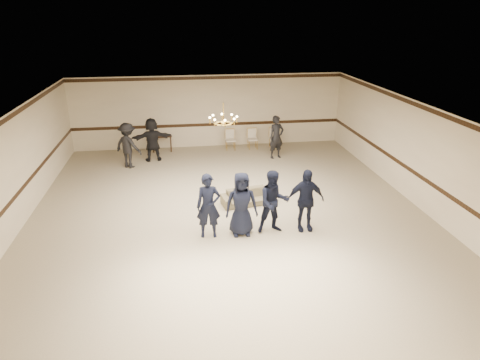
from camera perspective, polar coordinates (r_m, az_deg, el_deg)
The scene contains 16 objects.
room at distance 12.80m, azimuth -1.64°, elevation 2.28°, with size 12.01×14.01×3.21m.
chair_rail at distance 19.64m, azimuth -4.09°, elevation 7.32°, with size 12.00×0.02×0.14m, color black.
crown_molding at distance 19.23m, azimuth -4.26°, elevation 13.34°, with size 12.00×0.02×0.14m, color black.
chandelier at distance 13.41m, azimuth -2.22°, elevation 8.84°, with size 0.94×0.94×0.89m, color gold, non-canonical shape.
boy_a at distance 11.67m, azimuth -4.19°, elevation -3.47°, with size 0.66×0.43×1.81m, color black.
boy_b at distance 11.75m, azimuth 0.19°, elevation -3.20°, with size 0.89×0.58×1.81m, color black.
boy_c at distance 11.91m, azimuth 4.48°, elevation -2.93°, with size 0.88×0.69×1.81m, color black.
boy_d at distance 12.13m, azimuth 8.64°, elevation -2.64°, with size 1.06×0.44×1.81m, color black.
settee at distance 13.83m, azimuth 0.99°, elevation -2.25°, with size 1.65×0.65×0.48m, color brown.
adult_left at distance 17.42m, azimuth -14.59°, elevation 4.44°, with size 1.16×0.67×1.80m, color black.
adult_mid at distance 18.01m, azimuth -11.54°, elevation 5.27°, with size 1.67×0.53×1.80m, color black.
adult_right at distance 18.05m, azimuth 4.84°, elevation 5.67°, with size 0.65×0.43×1.80m, color black.
banquet_chair_left at distance 19.19m, azimuth -1.28°, elevation 5.32°, with size 0.43×0.43×0.90m, color beige, non-canonical shape.
banquet_chair_mid at distance 19.33m, azimuth 1.68°, elevation 5.44°, with size 0.43×0.43×0.90m, color beige, non-canonical shape.
banquet_chair_right at distance 19.53m, azimuth 4.58°, elevation 5.54°, with size 0.43×0.43×0.90m, color beige, non-canonical shape.
console_table at distance 19.28m, azimuth -10.26°, elevation 4.77°, with size 0.85×0.36×0.71m, color black.
Camera 1 is at (-1.41, -12.00, 5.85)m, focal length 32.25 mm.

